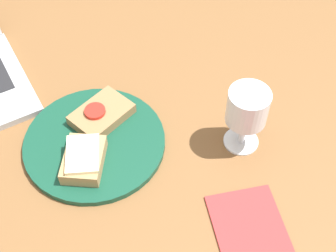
{
  "coord_description": "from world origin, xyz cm",
  "views": [
    {
      "loc": [
        -19.08,
        -46.52,
        71.39
      ],
      "look_at": [
        6.03,
        -2.43,
        8.0
      ],
      "focal_mm": 50.0,
      "sensor_mm": 36.0,
      "label": 1
    }
  ],
  "objects_px": {
    "sandwich_with_tomato": "(101,114)",
    "wine_glass": "(247,109)",
    "plate": "(95,142)",
    "sandwich_with_cheese": "(84,160)",
    "napkin": "(251,233)"
  },
  "relations": [
    {
      "from": "sandwich_with_cheese",
      "to": "napkin",
      "type": "height_order",
      "value": "sandwich_with_cheese"
    },
    {
      "from": "plate",
      "to": "wine_glass",
      "type": "bearing_deg",
      "value": -28.36
    },
    {
      "from": "plate",
      "to": "sandwich_with_tomato",
      "type": "bearing_deg",
      "value": 50.32
    },
    {
      "from": "napkin",
      "to": "plate",
      "type": "bearing_deg",
      "value": 116.81
    },
    {
      "from": "sandwich_with_cheese",
      "to": "napkin",
      "type": "relative_size",
      "value": 0.72
    },
    {
      "from": "sandwich_with_cheese",
      "to": "wine_glass",
      "type": "bearing_deg",
      "value": -17.62
    },
    {
      "from": "sandwich_with_cheese",
      "to": "sandwich_with_tomato",
      "type": "height_order",
      "value": "sandwich_with_cheese"
    },
    {
      "from": "plate",
      "to": "napkin",
      "type": "xyz_separation_m",
      "value": [
        0.14,
        -0.28,
        -0.0
      ]
    },
    {
      "from": "plate",
      "to": "sandwich_with_cheese",
      "type": "xyz_separation_m",
      "value": [
        -0.03,
        -0.04,
        0.02
      ]
    },
    {
      "from": "sandwich_with_tomato",
      "to": "wine_glass",
      "type": "bearing_deg",
      "value": -39.93
    },
    {
      "from": "plate",
      "to": "sandwich_with_cheese",
      "type": "bearing_deg",
      "value": -130.28
    },
    {
      "from": "sandwich_with_tomato",
      "to": "wine_glass",
      "type": "relative_size",
      "value": 0.97
    },
    {
      "from": "plate",
      "to": "napkin",
      "type": "height_order",
      "value": "plate"
    },
    {
      "from": "sandwich_with_cheese",
      "to": "napkin",
      "type": "xyz_separation_m",
      "value": [
        0.18,
        -0.24,
        -0.03
      ]
    },
    {
      "from": "plate",
      "to": "sandwich_with_tomato",
      "type": "relative_size",
      "value": 2.04
    }
  ]
}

